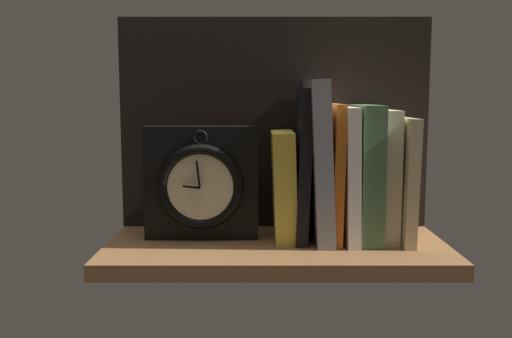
{
  "coord_description": "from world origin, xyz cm",
  "views": [
    {
      "loc": [
        -3.24,
        -91.92,
        23.54
      ],
      "look_at": [
        -3.53,
        3.24,
        11.55
      ],
      "focal_mm": 41.0,
      "sensor_mm": 36.0,
      "label": 1
    }
  ],
  "objects_px": {
    "book_cream_twain": "(387,175)",
    "book_white_catcher": "(348,173)",
    "book_gray_chess": "(320,160)",
    "framed_clock": "(203,183)",
    "book_black_skeptic": "(304,164)",
    "book_orange_pandolfini": "(336,172)",
    "book_tan_shortstories": "(402,178)",
    "book_green_romantic": "(367,172)",
    "book_yellow_seinlanguage": "(286,185)"
  },
  "relations": [
    {
      "from": "book_cream_twain",
      "to": "book_tan_shortstories",
      "type": "bearing_deg",
      "value": 0.0
    },
    {
      "from": "book_black_skeptic",
      "to": "book_yellow_seinlanguage",
      "type": "bearing_deg",
      "value": 180.0
    },
    {
      "from": "book_yellow_seinlanguage",
      "to": "book_green_romantic",
      "type": "distance_m",
      "value": 0.14
    },
    {
      "from": "book_white_catcher",
      "to": "book_green_romantic",
      "type": "distance_m",
      "value": 0.03
    },
    {
      "from": "book_green_romantic",
      "to": "framed_clock",
      "type": "xyz_separation_m",
      "value": [
        -0.27,
        -0.0,
        -0.02
      ]
    },
    {
      "from": "book_black_skeptic",
      "to": "book_tan_shortstories",
      "type": "height_order",
      "value": "book_black_skeptic"
    },
    {
      "from": "book_orange_pandolfini",
      "to": "framed_clock",
      "type": "relative_size",
      "value": 1.19
    },
    {
      "from": "book_white_catcher",
      "to": "book_green_romantic",
      "type": "height_order",
      "value": "book_green_romantic"
    },
    {
      "from": "book_yellow_seinlanguage",
      "to": "book_orange_pandolfini",
      "type": "distance_m",
      "value": 0.09
    },
    {
      "from": "book_orange_pandolfini",
      "to": "framed_clock",
      "type": "distance_m",
      "value": 0.22
    },
    {
      "from": "book_cream_twain",
      "to": "book_tan_shortstories",
      "type": "relative_size",
      "value": 1.06
    },
    {
      "from": "book_gray_chess",
      "to": "book_cream_twain",
      "type": "bearing_deg",
      "value": 0.0
    },
    {
      "from": "book_yellow_seinlanguage",
      "to": "framed_clock",
      "type": "bearing_deg",
      "value": -179.95
    },
    {
      "from": "book_orange_pandolfini",
      "to": "book_cream_twain",
      "type": "xyz_separation_m",
      "value": [
        0.09,
        0.0,
        -0.0
      ]
    },
    {
      "from": "book_white_catcher",
      "to": "book_cream_twain",
      "type": "distance_m",
      "value": 0.06
    },
    {
      "from": "book_tan_shortstories",
      "to": "book_green_romantic",
      "type": "bearing_deg",
      "value": 180.0
    },
    {
      "from": "book_orange_pandolfini",
      "to": "book_white_catcher",
      "type": "distance_m",
      "value": 0.02
    },
    {
      "from": "framed_clock",
      "to": "book_green_romantic",
      "type": "bearing_deg",
      "value": 0.02
    },
    {
      "from": "book_orange_pandolfini",
      "to": "book_cream_twain",
      "type": "height_order",
      "value": "book_orange_pandolfini"
    },
    {
      "from": "book_gray_chess",
      "to": "framed_clock",
      "type": "xyz_separation_m",
      "value": [
        -0.19,
        -0.0,
        -0.04
      ]
    },
    {
      "from": "book_black_skeptic",
      "to": "book_cream_twain",
      "type": "relative_size",
      "value": 1.16
    },
    {
      "from": "book_tan_shortstories",
      "to": "book_orange_pandolfini",
      "type": "bearing_deg",
      "value": 180.0
    },
    {
      "from": "book_gray_chess",
      "to": "book_green_romantic",
      "type": "distance_m",
      "value": 0.08
    },
    {
      "from": "book_green_romantic",
      "to": "framed_clock",
      "type": "distance_m",
      "value": 0.27
    },
    {
      "from": "book_yellow_seinlanguage",
      "to": "book_white_catcher",
      "type": "height_order",
      "value": "book_white_catcher"
    },
    {
      "from": "book_cream_twain",
      "to": "book_yellow_seinlanguage",
      "type": "bearing_deg",
      "value": 180.0
    },
    {
      "from": "book_yellow_seinlanguage",
      "to": "book_cream_twain",
      "type": "xyz_separation_m",
      "value": [
        0.17,
        0.0,
        0.02
      ]
    },
    {
      "from": "book_orange_pandolfini",
      "to": "framed_clock",
      "type": "height_order",
      "value": "book_orange_pandolfini"
    },
    {
      "from": "book_yellow_seinlanguage",
      "to": "book_black_skeptic",
      "type": "relative_size",
      "value": 0.72
    },
    {
      "from": "book_green_romantic",
      "to": "framed_clock",
      "type": "bearing_deg",
      "value": -179.98
    },
    {
      "from": "book_gray_chess",
      "to": "book_orange_pandolfini",
      "type": "distance_m",
      "value": 0.03
    },
    {
      "from": "book_gray_chess",
      "to": "book_orange_pandolfini",
      "type": "bearing_deg",
      "value": 0.0
    },
    {
      "from": "book_cream_twain",
      "to": "book_orange_pandolfini",
      "type": "bearing_deg",
      "value": 180.0
    },
    {
      "from": "book_black_skeptic",
      "to": "framed_clock",
      "type": "distance_m",
      "value": 0.17
    },
    {
      "from": "book_white_catcher",
      "to": "framed_clock",
      "type": "xyz_separation_m",
      "value": [
        -0.24,
        -0.0,
        -0.02
      ]
    },
    {
      "from": "book_gray_chess",
      "to": "book_cream_twain",
      "type": "height_order",
      "value": "book_gray_chess"
    },
    {
      "from": "book_yellow_seinlanguage",
      "to": "book_black_skeptic",
      "type": "bearing_deg",
      "value": 0.0
    },
    {
      "from": "book_yellow_seinlanguage",
      "to": "book_gray_chess",
      "type": "distance_m",
      "value": 0.07
    },
    {
      "from": "book_gray_chess",
      "to": "framed_clock",
      "type": "distance_m",
      "value": 0.2
    },
    {
      "from": "book_yellow_seinlanguage",
      "to": "book_green_romantic",
      "type": "relative_size",
      "value": 0.8
    },
    {
      "from": "book_orange_pandolfini",
      "to": "book_tan_shortstories",
      "type": "xyz_separation_m",
      "value": [
        0.11,
        0.0,
        -0.01
      ]
    },
    {
      "from": "book_gray_chess",
      "to": "book_orange_pandolfini",
      "type": "xyz_separation_m",
      "value": [
        0.03,
        0.0,
        -0.02
      ]
    },
    {
      "from": "book_yellow_seinlanguage",
      "to": "book_cream_twain",
      "type": "distance_m",
      "value": 0.17
    },
    {
      "from": "book_green_romantic",
      "to": "book_tan_shortstories",
      "type": "xyz_separation_m",
      "value": [
        0.06,
        0.0,
        -0.01
      ]
    },
    {
      "from": "book_yellow_seinlanguage",
      "to": "book_cream_twain",
      "type": "relative_size",
      "value": 0.83
    },
    {
      "from": "book_gray_chess",
      "to": "book_black_skeptic",
      "type": "bearing_deg",
      "value": 180.0
    },
    {
      "from": "book_orange_pandolfini",
      "to": "framed_clock",
      "type": "bearing_deg",
      "value": -179.97
    },
    {
      "from": "book_cream_twain",
      "to": "book_white_catcher",
      "type": "bearing_deg",
      "value": 180.0
    },
    {
      "from": "book_orange_pandolfini",
      "to": "book_tan_shortstories",
      "type": "relative_size",
      "value": 1.11
    },
    {
      "from": "book_cream_twain",
      "to": "framed_clock",
      "type": "relative_size",
      "value": 1.14
    }
  ]
}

